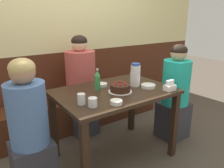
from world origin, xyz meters
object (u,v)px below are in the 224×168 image
at_px(bowl_side_dish, 116,102).
at_px(person_pale_blue_shirt, 175,95).
at_px(bowl_soup_white, 101,85).
at_px(glass_water_tall, 81,99).
at_px(water_pitcher, 135,75).
at_px(bowl_rice_small, 148,86).
at_px(napkin_holder, 170,87).
at_px(glass_tumbler_short, 93,102).
at_px(soju_bottle, 97,80).
at_px(glass_shot_small, 133,77).
at_px(bench_seat, 79,111).
at_px(birthday_cake, 120,88).
at_px(person_teal_shirt, 30,132).
at_px(person_grey_tee, 81,87).

height_order(bowl_side_dish, person_pale_blue_shirt, person_pale_blue_shirt).
height_order(bowl_soup_white, glass_water_tall, glass_water_tall).
distance_m(water_pitcher, bowl_rice_small, 0.17).
distance_m(napkin_holder, person_pale_blue_shirt, 0.52).
bearing_deg(glass_tumbler_short, person_pale_blue_shirt, 7.24).
xyz_separation_m(glass_water_tall, person_pale_blue_shirt, (1.27, 0.06, -0.26)).
distance_m(soju_bottle, glass_shot_small, 0.47).
bearing_deg(bowl_soup_white, water_pitcher, -32.97).
xyz_separation_m(bench_seat, bowl_soup_white, (-0.03, -0.65, 0.56)).
xyz_separation_m(bench_seat, bowl_rice_small, (0.34, -0.96, 0.56)).
height_order(birthday_cake, soju_bottle, soju_bottle).
height_order(glass_tumbler_short, person_pale_blue_shirt, person_pale_blue_shirt).
bearing_deg(bowl_rice_small, bowl_soup_white, 139.93).
bearing_deg(bowl_rice_small, person_teal_shirt, 173.15).
bearing_deg(napkin_holder, bowl_soup_white, 134.05).
bearing_deg(birthday_cake, person_pale_blue_shirt, -0.60).
bearing_deg(person_teal_shirt, napkin_holder, -14.29).
bearing_deg(glass_tumbler_short, soju_bottle, 53.82).
relative_size(glass_tumbler_short, person_pale_blue_shirt, 0.07).
bearing_deg(birthday_cake, bench_seat, 91.27).
distance_m(bench_seat, bowl_side_dish, 1.28).
bearing_deg(water_pitcher, glass_tumbler_short, -160.58).
bearing_deg(glass_shot_small, glass_water_tall, -161.56).
bearing_deg(water_pitcher, bowl_side_dish, -146.99).
bearing_deg(napkin_holder, water_pitcher, 121.20).
distance_m(birthday_cake, glass_water_tall, 0.46).
distance_m(birthday_cake, soju_bottle, 0.24).
bearing_deg(person_grey_tee, birthday_cake, 4.44).
relative_size(water_pitcher, soju_bottle, 1.13).
bearing_deg(bench_seat, bowl_rice_small, -70.57).
height_order(soju_bottle, glass_tumbler_short, soju_bottle).
bearing_deg(water_pitcher, bowl_soup_white, 147.03).
relative_size(water_pitcher, bowl_rice_small, 1.63).
xyz_separation_m(bowl_soup_white, glass_tumbler_short, (-0.35, -0.42, 0.02)).
height_order(bench_seat, water_pitcher, water_pitcher).
bearing_deg(bench_seat, person_teal_shirt, -135.66).
distance_m(bench_seat, glass_shot_small, 0.99).
bearing_deg(person_teal_shirt, person_pale_blue_shirt, -3.19).
relative_size(glass_water_tall, person_pale_blue_shirt, 0.08).
distance_m(person_pale_blue_shirt, person_grey_tee, 1.15).
bearing_deg(bowl_rice_small, bowl_side_dish, -161.64).
xyz_separation_m(bowl_soup_white, person_grey_tee, (-0.00, 0.47, -0.16)).
relative_size(bench_seat, person_grey_tee, 1.96).
height_order(glass_water_tall, person_grey_tee, person_grey_tee).
distance_m(bowl_rice_small, bowl_side_dish, 0.56).
bearing_deg(bowl_side_dish, glass_tumbler_short, 159.49).
bearing_deg(glass_water_tall, bowl_soup_white, 39.02).
relative_size(birthday_cake, napkin_holder, 2.11).
bearing_deg(bowl_soup_white, person_teal_shirt, -167.90).
bearing_deg(napkin_holder, bowl_side_dish, 179.10).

